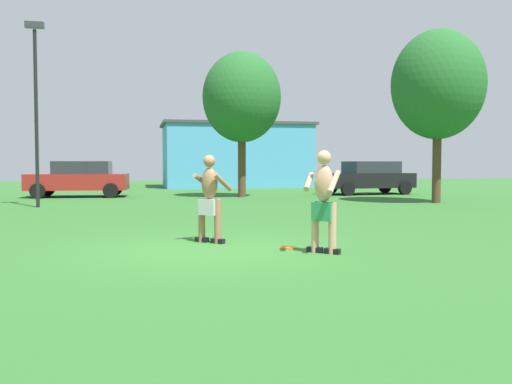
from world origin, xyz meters
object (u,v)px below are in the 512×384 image
Objects in this scene: player_near at (210,197)px; tree_right_field at (242,98)px; player_in_green at (324,199)px; frisbee at (288,248)px; tree_behind_players at (438,85)px; lamp_post at (36,96)px; car_black_near_post at (368,177)px; car_red_far_end at (79,178)px.

tree_right_field is (3.24, 13.93, 3.50)m from player_near.
tree_right_field reaches higher than player_in_green.
player_in_green reaches higher than frisbee.
tree_right_field is (2.00, 14.93, 4.34)m from frisbee.
player_in_green is 0.26× the size of tree_behind_players.
tree_behind_players is (8.04, 10.44, 3.51)m from player_in_green.
lamp_post is (-5.81, 10.67, 3.74)m from frisbee.
tree_behind_players is at bearing -89.29° from car_black_near_post.
car_black_near_post is at bearing 20.35° from lamp_post.
frisbee is at bearing -73.13° from car_red_far_end.
player_in_green is 0.38× the size of car_red_far_end.
tree_right_field is (7.82, 4.25, 0.60)m from lamp_post.
car_red_far_end is 6.59m from lamp_post.
lamp_post reaches higher than car_black_near_post.
tree_right_field is at bearing 141.66° from tree_behind_players.
car_red_far_end is 0.68× the size of tree_behind_players.
player_in_green is at bearing -115.65° from car_black_near_post.
player_near is 15.98m from car_red_far_end.
player_near is 13.58m from tree_behind_players.
tree_right_field reaches higher than lamp_post.
frisbee is at bearing -130.82° from tree_behind_players.
car_black_near_post is 7.10m from tree_behind_players.
frisbee is 18.04m from car_black_near_post.
tree_right_field is at bearing 82.36° from frisbee.
tree_right_field is at bearing 84.25° from player_in_green.
car_red_far_end is 8.01m from tree_right_field.
tree_right_field reaches higher than frisbee.
player_in_green is 13.63m from tree_behind_players.
tree_right_field is at bearing -170.95° from car_black_near_post.
frisbee is 0.06× the size of car_red_far_end.
player_near is at bearing 141.15° from frisbee.
player_in_green is 0.38× the size of car_black_near_post.
car_red_far_end is (-5.01, 16.52, 0.81)m from frisbee.
lamp_post reaches higher than player_in_green.
car_red_far_end is at bearing 107.62° from player_in_green.
frisbee is at bearing -38.85° from player_near.
player_in_green is at bearing -127.59° from tree_behind_players.
player_in_green is 18.00m from car_red_far_end.
car_red_far_end reaches higher than frisbee.
frisbee is at bearing -61.42° from lamp_post.
tree_behind_players reaches higher than tree_right_field.
player_near is 5.92× the size of frisbee.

